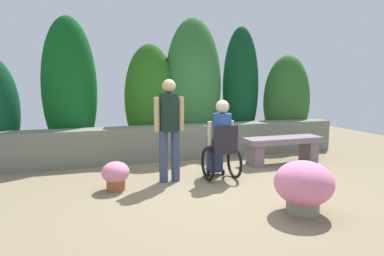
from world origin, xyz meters
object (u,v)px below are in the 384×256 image
at_px(stone_bench, 283,146).
at_px(person_in_wheelchair, 221,142).
at_px(flower_pot_purple_near, 304,186).
at_px(person_standing_companion, 169,124).
at_px(flower_pot_terracotta_by_wall, 116,175).

relative_size(stone_bench, person_in_wheelchair, 1.20).
bearing_deg(flower_pot_purple_near, person_standing_companion, 125.25).
height_order(person_in_wheelchair, person_standing_companion, person_standing_companion).
xyz_separation_m(stone_bench, person_in_wheelchair, (-1.60, -0.62, 0.27)).
relative_size(person_in_wheelchair, flower_pot_terracotta_by_wall, 3.04).
bearing_deg(person_standing_companion, flower_pot_terracotta_by_wall, -160.41).
distance_m(person_in_wheelchair, flower_pot_terracotta_by_wall, 1.77).
distance_m(person_standing_companion, flower_pot_terracotta_by_wall, 1.15).
relative_size(person_in_wheelchair, person_standing_companion, 0.80).
relative_size(stone_bench, flower_pot_purple_near, 2.20).
relative_size(person_standing_companion, flower_pot_terracotta_by_wall, 3.80).
xyz_separation_m(person_in_wheelchair, person_standing_companion, (-0.85, 0.12, 0.33)).
bearing_deg(person_in_wheelchair, stone_bench, 32.45).
height_order(stone_bench, person_standing_companion, person_standing_companion).
bearing_deg(flower_pot_purple_near, person_in_wheelchair, 104.01).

